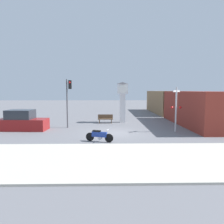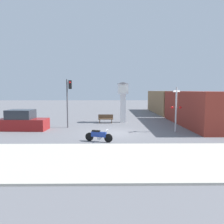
# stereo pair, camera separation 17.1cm
# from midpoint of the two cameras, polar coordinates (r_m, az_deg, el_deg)

# --- Properties ---
(ground_plane) EXTENTS (120.00, 120.00, 0.00)m
(ground_plane) POSITION_cam_midpoint_polar(r_m,az_deg,el_deg) (18.07, 0.01, -5.48)
(ground_plane) COLOR slate
(sidewalk_strip) EXTENTS (36.00, 6.00, 0.10)m
(sidewalk_strip) POSITION_cam_midpoint_polar(r_m,az_deg,el_deg) (11.23, 0.77, -12.18)
(sidewalk_strip) COLOR #BCB7A8
(sidewalk_strip) RESTS_ON ground_plane
(motorcycle) EXTENTS (1.90, 0.77, 0.87)m
(motorcycle) POSITION_cam_midpoint_polar(r_m,az_deg,el_deg) (15.02, -3.67, -6.16)
(motorcycle) COLOR black
(motorcycle) RESTS_ON ground_plane
(clock_tower) EXTENTS (1.32, 1.32, 4.40)m
(clock_tower) POSITION_cam_midpoint_polar(r_m,az_deg,el_deg) (23.80, 2.58, 4.31)
(clock_tower) COLOR white
(clock_tower) RESTS_ON ground_plane
(freight_train) EXTENTS (2.80, 24.02, 3.40)m
(freight_train) POSITION_cam_midpoint_polar(r_m,az_deg,el_deg) (29.24, 15.80, 1.93)
(freight_train) COLOR maroon
(freight_train) RESTS_ON ground_plane
(traffic_light) EXTENTS (0.50, 0.35, 4.52)m
(traffic_light) POSITION_cam_midpoint_polar(r_m,az_deg,el_deg) (20.67, -11.54, 4.45)
(traffic_light) COLOR #47474C
(traffic_light) RESTS_ON ground_plane
(railroad_crossing_signal) EXTENTS (0.90, 0.82, 3.78)m
(railroad_crossing_signal) POSITION_cam_midpoint_polar(r_m,az_deg,el_deg) (19.05, 16.13, 1.14)
(railroad_crossing_signal) COLOR #B7B7BC
(railroad_crossing_signal) RESTS_ON ground_plane
(bench) EXTENTS (1.60, 0.44, 0.92)m
(bench) POSITION_cam_midpoint_polar(r_m,az_deg,el_deg) (23.37, -1.95, -1.72)
(bench) COLOR brown
(bench) RESTS_ON ground_plane
(parked_car) EXTENTS (4.29, 2.03, 1.80)m
(parked_car) POSITION_cam_midpoint_polar(r_m,az_deg,el_deg) (20.83, -22.61, -2.34)
(parked_car) COLOR maroon
(parked_car) RESTS_ON ground_plane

